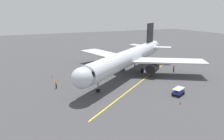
# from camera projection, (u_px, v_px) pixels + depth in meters

# --- Properties ---
(ground_plane) EXTENTS (220.00, 220.00, 0.00)m
(ground_plane) POSITION_uv_depth(u_px,v_px,m) (125.00, 74.00, 51.60)
(ground_plane) COLOR #424244
(apron_lead_in_line) EXTENTS (32.13, 24.21, 0.01)m
(apron_lead_in_line) POSITION_uv_depth(u_px,v_px,m) (141.00, 81.00, 45.91)
(apron_lead_in_line) COLOR yellow
(apron_lead_in_line) RESTS_ON ground
(airplane) EXTENTS (34.62, 31.53, 11.50)m
(airplane) POSITION_uv_depth(u_px,v_px,m) (129.00, 58.00, 50.35)
(airplane) COLOR silver
(airplane) RESTS_ON ground
(ground_crew_marshaller) EXTENTS (0.41, 0.47, 1.71)m
(ground_crew_marshaller) POSITION_uv_depth(u_px,v_px,m) (56.00, 84.00, 41.50)
(ground_crew_marshaller) COLOR #23232D
(ground_crew_marshaller) RESTS_ON ground
(ground_crew_wing_walker) EXTENTS (0.47, 0.45, 1.71)m
(ground_crew_wing_walker) POSITION_uv_depth(u_px,v_px,m) (135.00, 64.00, 57.64)
(ground_crew_wing_walker) COLOR #23232D
(ground_crew_wing_walker) RESTS_ON ground
(ground_crew_loader) EXTENTS (0.43, 0.47, 1.71)m
(ground_crew_loader) POSITION_uv_depth(u_px,v_px,m) (174.00, 68.00, 53.08)
(ground_crew_loader) COLOR #23232D
(ground_crew_loader) RESTS_ON ground
(belt_loader_near_nose) EXTENTS (4.40, 3.67, 2.32)m
(belt_loader_near_nose) POSITION_uv_depth(u_px,v_px,m) (104.00, 59.00, 64.68)
(belt_loader_near_nose) COLOR yellow
(belt_loader_near_nose) RESTS_ON ground
(baggage_cart_portside) EXTENTS (2.95, 2.40, 1.27)m
(baggage_cart_portside) POSITION_uv_depth(u_px,v_px,m) (178.00, 91.00, 38.24)
(baggage_cart_portside) COLOR #2D3899
(baggage_cart_portside) RESTS_ON ground
(safety_cone_nose_left) EXTENTS (0.32, 0.32, 0.55)m
(safety_cone_nose_left) POSITION_uv_depth(u_px,v_px,m) (52.00, 76.00, 48.79)
(safety_cone_nose_left) COLOR #F2590F
(safety_cone_nose_left) RESTS_ON ground
(safety_cone_nose_right) EXTENTS (0.32, 0.32, 0.55)m
(safety_cone_nose_right) POSITION_uv_depth(u_px,v_px,m) (180.00, 103.00, 34.42)
(safety_cone_nose_right) COLOR #F2590F
(safety_cone_nose_right) RESTS_ON ground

